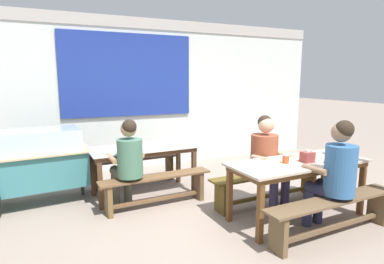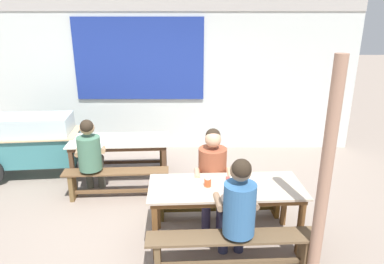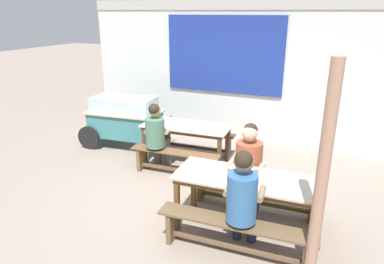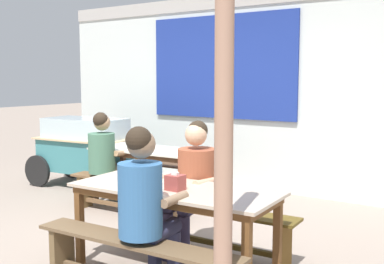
{
  "view_description": "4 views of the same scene",
  "coord_description": "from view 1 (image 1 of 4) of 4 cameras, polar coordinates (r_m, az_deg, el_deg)",
  "views": [
    {
      "loc": [
        -1.81,
        -3.33,
        1.69
      ],
      "look_at": [
        -0.25,
        0.26,
        1.04
      ],
      "focal_mm": 29.15,
      "sensor_mm": 36.0,
      "label": 1
    },
    {
      "loc": [
        0.45,
        -4.0,
        2.56
      ],
      "look_at": [
        0.45,
        0.16,
        1.15
      ],
      "focal_mm": 32.24,
      "sensor_mm": 36.0,
      "label": 2
    },
    {
      "loc": [
        1.74,
        -4.2,
        2.61
      ],
      "look_at": [
        -0.17,
        0.13,
        0.96
      ],
      "focal_mm": 32.55,
      "sensor_mm": 36.0,
      "label": 3
    },
    {
      "loc": [
        3.14,
        -3.6,
        1.63
      ],
      "look_at": [
        0.14,
        0.78,
        1.02
      ],
      "focal_mm": 44.72,
      "sensor_mm": 36.0,
      "label": 4
    }
  ],
  "objects": [
    {
      "name": "bench_far_front",
      "position": [
        4.26,
        -6.5,
        -9.84
      ],
      "size": [
        1.53,
        0.34,
        0.43
      ],
      "color": "brown",
      "rests_on": "ground_plane"
    },
    {
      "name": "bench_near_back",
      "position": [
        4.48,
        13.82,
        -8.97
      ],
      "size": [
        1.78,
        0.36,
        0.43
      ],
      "color": "brown",
      "rests_on": "ground_plane"
    },
    {
      "name": "bench_far_back",
      "position": [
        5.23,
        -10.59,
        -6.39
      ],
      "size": [
        1.51,
        0.35,
        0.43
      ],
      "color": "#4B3321",
      "rests_on": "ground_plane"
    },
    {
      "name": "bench_near_front",
      "position": [
        3.79,
        24.43,
        -13.01
      ],
      "size": [
        1.78,
        0.35,
        0.43
      ],
      "color": "brown",
      "rests_on": "ground_plane"
    },
    {
      "name": "condiment_jar",
      "position": [
        3.84,
        16.78,
        -4.72
      ],
      "size": [
        0.08,
        0.08,
        0.11
      ],
      "color": "#D35429",
      "rests_on": "dining_table_near"
    },
    {
      "name": "backdrop_wall",
      "position": [
        6.22,
        -6.85,
        7.55
      ],
      "size": [
        7.17,
        0.23,
        2.83
      ],
      "color": "silver",
      "rests_on": "ground_plane"
    },
    {
      "name": "person_left_back_turned",
      "position": [
        4.11,
        -11.63,
        -4.93
      ],
      "size": [
        0.48,
        0.58,
        1.21
      ],
      "color": "#5F6152",
      "rests_on": "ground_plane"
    },
    {
      "name": "dining_table_near",
      "position": [
        4.01,
        18.91,
        -6.09
      ],
      "size": [
        1.79,
        0.78,
        0.72
      ],
      "color": "#C0AD97",
      "rests_on": "ground_plane"
    },
    {
      "name": "dining_table_far",
      "position": [
        4.64,
        -8.88,
        -3.66
      ],
      "size": [
        1.58,
        0.78,
        0.72
      ],
      "color": "silver",
      "rests_on": "ground_plane"
    },
    {
      "name": "tissue_box",
      "position": [
        3.97,
        20.34,
        -4.28
      ],
      "size": [
        0.13,
        0.12,
        0.15
      ],
      "color": "#9A3E38",
      "rests_on": "dining_table_near"
    },
    {
      "name": "person_right_near_table",
      "position": [
        4.27,
        13.53,
        -4.23
      ],
      "size": [
        0.47,
        0.58,
        1.23
      ],
      "color": "#332E4D",
      "rests_on": "ground_plane"
    },
    {
      "name": "food_cart",
      "position": [
        4.78,
        -27.27,
        -4.74
      ],
      "size": [
        1.81,
        0.93,
        1.02
      ],
      "color": "teal",
      "rests_on": "ground_plane"
    },
    {
      "name": "ground_plane",
      "position": [
        4.15,
        4.76,
        -14.6
      ],
      "size": [
        40.0,
        40.0,
        0.0
      ],
      "primitive_type": "plane",
      "color": "gray"
    },
    {
      "name": "person_near_front",
      "position": [
        3.73,
        24.73,
        -6.4
      ],
      "size": [
        0.46,
        0.54,
        1.28
      ],
      "color": "#292B48",
      "rests_on": "ground_plane"
    },
    {
      "name": "soup_bowl",
      "position": [
        4.57,
        -11.1,
        -2.68
      ],
      "size": [
        0.13,
        0.13,
        0.04
      ],
      "primitive_type": "cylinder",
      "color": "silver",
      "rests_on": "dining_table_far"
    }
  ]
}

